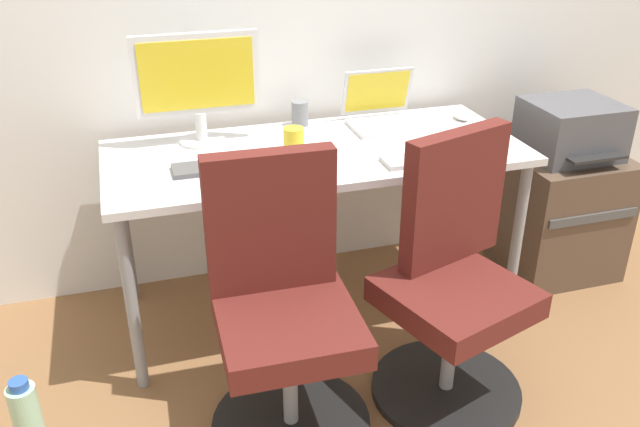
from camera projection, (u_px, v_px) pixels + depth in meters
name	position (u px, v px, depth m)	size (l,w,h in m)	color
ground_plane	(317.00, 306.00, 2.96)	(5.28, 5.28, 0.00)	brown
desk	(316.00, 165.00, 2.66)	(1.62, 0.70, 0.73)	silver
office_chair_left	(283.00, 314.00, 2.17)	(0.54, 0.54, 0.94)	black
office_chair_right	(453.00, 285.00, 2.33)	(0.55, 0.55, 0.94)	black
side_cabinet	(556.00, 211.00, 3.15)	(0.49, 0.50, 0.57)	brown
printer	(571.00, 129.00, 2.96)	(0.38, 0.40, 0.24)	#515156
water_bottle_on_floor	(28.00, 421.00, 2.13)	(0.09, 0.09, 0.31)	#A5D8B2
desktop_monitor	(197.00, 81.00, 2.58)	(0.48, 0.18, 0.43)	silver
open_laptop	(383.00, 111.00, 2.87)	(0.31, 0.28, 0.22)	silver
keyboard_by_monitor	(220.00, 166.00, 2.45)	(0.34, 0.12, 0.02)	#515156
keyboard_by_laptop	(427.00, 158.00, 2.52)	(0.34, 0.12, 0.02)	#B7B7B7
mouse_by_monitor	(461.00, 116.00, 2.93)	(0.06, 0.10, 0.03)	silver
mouse_by_laptop	(310.00, 175.00, 2.36)	(0.06, 0.10, 0.03)	#515156
coffee_mug	(294.00, 139.00, 2.59)	(0.08, 0.08, 0.09)	yellow
pen_cup	(300.00, 113.00, 2.85)	(0.07, 0.07, 0.10)	slate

